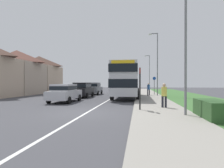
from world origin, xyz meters
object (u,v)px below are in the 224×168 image
parked_car_grey (94,88)px  street_lamp_far (149,70)px  parked_car_silver (65,92)px  parked_car_black (83,89)px  cycle_route_sign (154,85)px  street_lamp_mid (157,60)px  street_lamp_near (183,34)px  bus_stop_sign (140,86)px  pedestrian_at_stop (164,94)px  pedestrian_walking_away (149,89)px  double_decker_bus (126,79)px

parked_car_grey → street_lamp_far: (8.76, 14.71, 3.43)m
parked_car_silver → parked_car_black: 5.45m
parked_car_silver → cycle_route_sign: (8.57, 9.96, 0.55)m
street_lamp_mid → street_lamp_far: bearing=89.8°
parked_car_grey → street_lamp_near: bearing=-63.1°
bus_stop_sign → cycle_route_sign: size_ratio=1.03×
parked_car_grey → pedestrian_at_stop: size_ratio=2.53×
bus_stop_sign → street_lamp_mid: size_ratio=0.33×
parked_car_grey → cycle_route_sign: 8.65m
pedestrian_walking_away → street_lamp_mid: (0.98, -0.08, 3.53)m
pedestrian_at_stop → street_lamp_mid: size_ratio=0.21×
cycle_route_sign → street_lamp_near: size_ratio=0.36×
parked_car_black → cycle_route_sign: bearing=27.7°
parked_car_black → bus_stop_sign: 11.99m
parked_car_silver → street_lamp_mid: 12.48m
double_decker_bus → parked_car_black: bearing=176.6°
pedestrian_at_stop → street_lamp_near: street_lamp_near is taller
parked_car_grey → cycle_route_sign: bearing=-6.3°
parked_car_silver → street_lamp_mid: bearing=43.2°
parked_car_grey → street_lamp_near: size_ratio=0.60×
pedestrian_at_stop → street_lamp_mid: 12.08m
parked_car_black → street_lamp_mid: 9.82m
pedestrian_at_stop → street_lamp_mid: bearing=86.9°
street_lamp_far → pedestrian_walking_away: bearing=-93.4°
parked_car_black → parked_car_grey: parked_car_grey is taller
street_lamp_far → cycle_route_sign: bearing=-90.6°
double_decker_bus → parked_car_black: (-5.15, 0.31, -1.20)m
street_lamp_mid → street_lamp_far: street_lamp_mid is taller
pedestrian_at_stop → cycle_route_sign: (0.50, 13.32, 0.45)m
pedestrian_walking_away → double_decker_bus: bearing=-129.8°
bus_stop_sign → street_lamp_far: (2.23, 30.20, 2.84)m
street_lamp_near → double_decker_bus: bearing=107.3°
double_decker_bus → pedestrian_walking_away: size_ratio=5.95×
double_decker_bus → pedestrian_walking_away: bearing=50.2°
parked_car_grey → bus_stop_sign: size_ratio=1.63×
street_lamp_near → street_lamp_far: (0.12, 31.70, 0.29)m
double_decker_bus → pedestrian_walking_away: (2.60, 3.12, -1.17)m
bus_stop_sign → parked_car_grey: bearing=112.9°
street_lamp_near → street_lamp_mid: 14.27m
parked_car_grey → street_lamp_mid: size_ratio=0.53×
cycle_route_sign → parked_car_grey: bearing=173.7°
pedestrian_at_stop → street_lamp_near: 4.18m
pedestrian_walking_away → street_lamp_mid: 3.67m
parked_car_silver → cycle_route_sign: 13.15m
parked_car_grey → bus_stop_sign: bus_stop_sign is taller
parked_car_black → parked_car_grey: (0.01, 5.46, 0.01)m
parked_car_grey → pedestrian_walking_away: 8.17m
pedestrian_at_stop → cycle_route_sign: 13.34m
pedestrian_at_stop → street_lamp_far: bearing=88.7°
street_lamp_far → street_lamp_near: bearing=-90.2°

